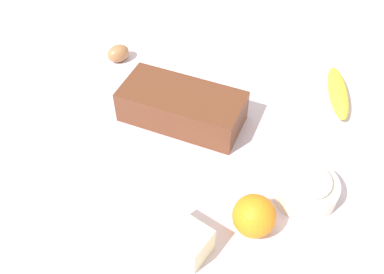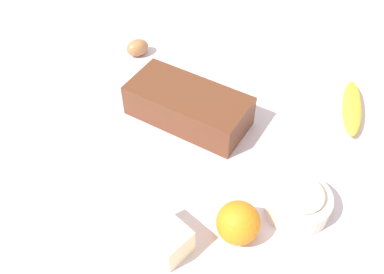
# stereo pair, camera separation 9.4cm
# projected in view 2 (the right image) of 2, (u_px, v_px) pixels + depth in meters

# --- Properties ---
(ground_plane) EXTENTS (2.40, 2.40, 0.02)m
(ground_plane) POSITION_uv_depth(u_px,v_px,m) (192.00, 152.00, 0.98)
(ground_plane) COLOR silver
(loaf_pan) EXTENTS (0.29, 0.16, 0.08)m
(loaf_pan) POSITION_uv_depth(u_px,v_px,m) (188.00, 105.00, 1.01)
(loaf_pan) COLOR brown
(loaf_pan) RESTS_ON ground_plane
(flour_bowl) EXTENTS (0.13, 0.13, 0.07)m
(flour_bowl) POSITION_uv_depth(u_px,v_px,m) (299.00, 200.00, 0.84)
(flour_bowl) COLOR silver
(flour_bowl) RESTS_ON ground_plane
(banana) EXTENTS (0.08, 0.19, 0.04)m
(banana) POSITION_uv_depth(u_px,v_px,m) (352.00, 107.00, 1.03)
(banana) COLOR yellow
(banana) RESTS_ON ground_plane
(orange_fruit) EXTENTS (0.08, 0.08, 0.08)m
(orange_fruit) POSITION_uv_depth(u_px,v_px,m) (238.00, 223.00, 0.79)
(orange_fruit) COLOR orange
(orange_fruit) RESTS_ON ground_plane
(butter_block) EXTENTS (0.11, 0.09, 0.06)m
(butter_block) POSITION_uv_depth(u_px,v_px,m) (165.00, 237.00, 0.79)
(butter_block) COLOR #F4EDB2
(butter_block) RESTS_ON ground_plane
(egg_near_butter) EXTENTS (0.07, 0.08, 0.05)m
(egg_near_butter) POSITION_uv_depth(u_px,v_px,m) (137.00, 48.00, 1.19)
(egg_near_butter) COLOR #A97245
(egg_near_butter) RESTS_ON ground_plane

